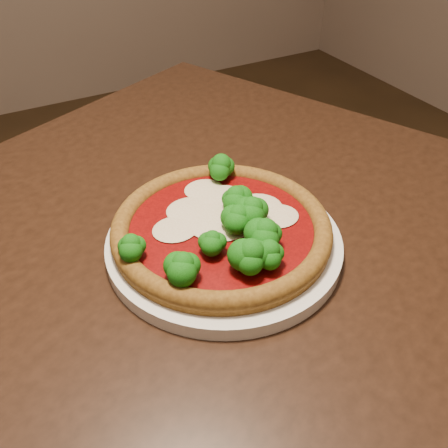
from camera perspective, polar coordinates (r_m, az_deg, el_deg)
floor at (r=1.37m, az=-6.45°, el=-20.92°), size 4.00×4.00×0.00m
dining_table at (r=0.70m, az=-5.97°, el=-10.40°), size 1.33×1.23×0.75m
plate at (r=0.64m, az=0.00°, el=-2.18°), size 0.30×0.30×0.02m
pizza at (r=0.62m, az=-0.05°, el=-0.28°), size 0.28×0.28×0.06m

